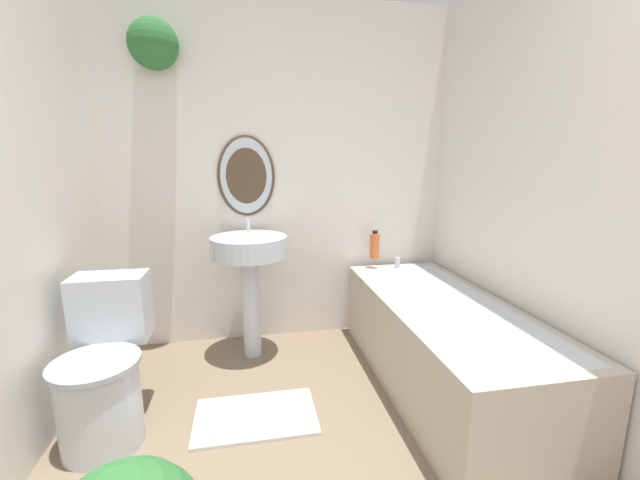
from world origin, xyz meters
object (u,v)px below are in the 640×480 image
at_px(toilet, 104,371).
at_px(bathtub, 443,343).
at_px(pedestal_sink, 250,261).
at_px(shampoo_bottle, 375,245).

relative_size(toilet, bathtub, 0.45).
distance_m(toilet, bathtub, 1.81).
bearing_deg(toilet, bathtub, 2.25).
xyz_separation_m(toilet, pedestal_sink, (0.71, 0.67, 0.34)).
relative_size(bathtub, shampoo_bottle, 8.03).
relative_size(toilet, shampoo_bottle, 3.61).
bearing_deg(toilet, pedestal_sink, 43.26).
xyz_separation_m(toilet, shampoo_bottle, (1.63, 0.83, 0.37)).
height_order(pedestal_sink, shampoo_bottle, pedestal_sink).
xyz_separation_m(bathtub, shampoo_bottle, (-0.17, 0.76, 0.43)).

